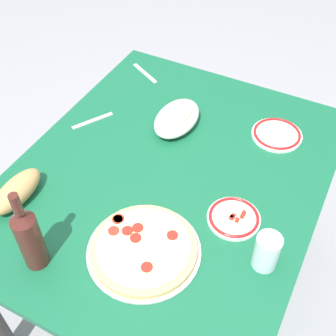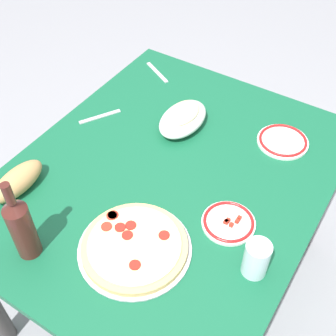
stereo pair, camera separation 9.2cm
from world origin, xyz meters
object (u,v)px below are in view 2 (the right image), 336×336
Objects in this scene: wine_bottle at (21,227)px; side_plate_near at (229,222)px; water_glass at (256,259)px; dining_table at (168,196)px; pepperoni_pizza at (135,246)px; baked_pasta_dish at (183,118)px; bread_loaf at (18,181)px; side_plate_far at (283,141)px.

wine_bottle reaches higher than side_plate_near.
dining_table is at bearing -114.52° from water_glass.
baked_pasta_dish is at bearing -163.06° from pepperoni_pizza.
bread_loaf is (0.24, -0.65, 0.03)m from side_plate_near.
wine_bottle is 1.56× the size of side_plate_far.
dining_table is 0.47m from side_plate_far.
baked_pasta_dish is at bearing -131.69° from side_plate_near.
bread_loaf reaches higher than side_plate_far.
side_plate_far is 0.95m from bread_loaf.
baked_pasta_dish reaches higher than side_plate_near.
pepperoni_pizza is (0.31, 0.08, 0.13)m from dining_table.
water_glass is at bearing 116.63° from wine_bottle.
side_plate_near is 0.81× the size of bread_loaf.
dining_table is 0.31m from side_plate_near.
baked_pasta_dish is (-0.24, -0.09, 0.16)m from dining_table.
side_plate_near is at bearing 73.94° from dining_table.
dining_table is at bearing -165.46° from pepperoni_pizza.
side_plate_far is at bearing 151.84° from wine_bottle.
dining_table is 5.28× the size of baked_pasta_dish.
side_plate_near is 0.70m from bread_loaf.
side_plate_far is (-0.55, -0.14, -0.05)m from water_glass.
wine_bottle reaches higher than bread_loaf.
dining_table is 6.07× the size of bread_loaf.
wine_bottle is 1.74× the size of side_plate_near.
water_glass reaches higher than bread_loaf.
bread_loaf is (0.57, -0.29, -0.00)m from baked_pasta_dish.
baked_pasta_dish is 0.82× the size of wine_bottle.
dining_table is at bearing 19.93° from baked_pasta_dish.
side_plate_far is (-0.67, 0.19, -0.01)m from pepperoni_pizza.
side_plate_near is (-0.40, 0.45, -0.11)m from wine_bottle.
dining_table is at bearing -37.04° from side_plate_far.
water_glass reaches higher than pepperoni_pizza.
wine_bottle is 0.27m from bread_loaf.
water_glass is at bearing 51.45° from side_plate_near.
wine_bottle reaches higher than pepperoni_pizza.
baked_pasta_dish is 0.38m from side_plate_far.
dining_table is 6.71× the size of side_plate_far.
pepperoni_pizza is at bearing 14.54° from dining_table.
baked_pasta_dish is at bearing -160.07° from dining_table.
water_glass is 0.57m from side_plate_far.
baked_pasta_dish reaches higher than dining_table.
wine_bottle reaches higher than water_glass.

